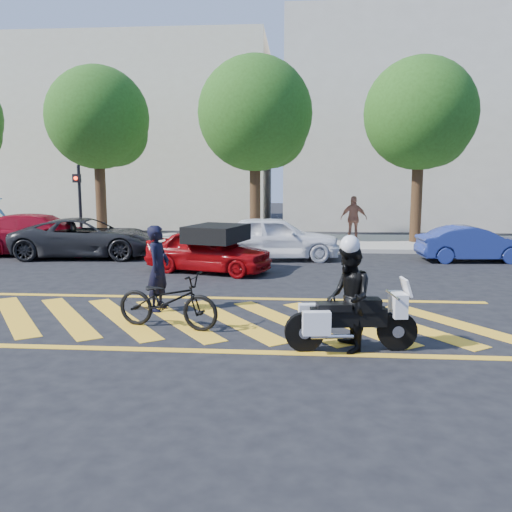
# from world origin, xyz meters

# --- Properties ---
(ground) EXTENTS (90.00, 90.00, 0.00)m
(ground) POSITION_xyz_m (0.00, 0.00, 0.00)
(ground) COLOR black
(ground) RESTS_ON ground
(sidewalk) EXTENTS (60.00, 5.00, 0.15)m
(sidewalk) POSITION_xyz_m (0.00, 12.00, 0.07)
(sidewalk) COLOR #9E998E
(sidewalk) RESTS_ON ground
(crosswalk) EXTENTS (12.33, 4.00, 0.01)m
(crosswalk) POSITION_xyz_m (-0.04, 0.00, 0.00)
(crosswalk) COLOR yellow
(crosswalk) RESTS_ON ground
(building_left) EXTENTS (16.00, 8.00, 10.00)m
(building_left) POSITION_xyz_m (-8.00, 21.00, 5.00)
(building_left) COLOR beige
(building_left) RESTS_ON ground
(building_right) EXTENTS (16.00, 8.00, 11.00)m
(building_right) POSITION_xyz_m (9.00, 21.00, 5.50)
(building_right) COLOR beige
(building_right) RESTS_ON ground
(tree_left) EXTENTS (4.20, 4.20, 7.26)m
(tree_left) POSITION_xyz_m (-6.37, 12.06, 4.99)
(tree_left) COLOR black
(tree_left) RESTS_ON ground
(tree_center) EXTENTS (4.60, 4.60, 7.56)m
(tree_center) POSITION_xyz_m (0.13, 12.06, 5.10)
(tree_center) COLOR black
(tree_center) RESTS_ON ground
(tree_right) EXTENTS (4.40, 4.40, 7.41)m
(tree_right) POSITION_xyz_m (6.63, 12.06, 5.05)
(tree_right) COLOR black
(tree_right) RESTS_ON ground
(signal_pole) EXTENTS (0.28, 0.43, 3.20)m
(signal_pole) POSITION_xyz_m (-6.50, 9.74, 1.92)
(signal_pole) COLOR black
(signal_pole) RESTS_ON ground
(officer_bike) EXTENTS (0.52, 0.71, 1.80)m
(officer_bike) POSITION_xyz_m (-1.11, 0.66, 0.90)
(officer_bike) COLOR black
(officer_bike) RESTS_ON ground
(bicycle) EXTENTS (2.11, 1.14, 1.05)m
(bicycle) POSITION_xyz_m (-0.61, -0.62, 0.53)
(bicycle) COLOR black
(bicycle) RESTS_ON ground
(police_motorcycle) EXTENTS (2.15, 0.74, 0.95)m
(police_motorcycle) POSITION_xyz_m (2.62, -1.68, 0.52)
(police_motorcycle) COLOR black
(police_motorcycle) RESTS_ON ground
(officer_moto) EXTENTS (0.75, 0.92, 1.74)m
(officer_moto) POSITION_xyz_m (2.61, -1.68, 0.87)
(officer_moto) COLOR black
(officer_moto) RESTS_ON ground
(red_convertible) EXTENTS (3.99, 2.51, 1.27)m
(red_convertible) POSITION_xyz_m (-0.82, 5.28, 0.63)
(red_convertible) COLOR #91060A
(red_convertible) RESTS_ON ground
(parked_left) EXTENTS (5.15, 2.43, 1.45)m
(parked_left) POSITION_xyz_m (-7.33, 8.30, 0.73)
(parked_left) COLOR maroon
(parked_left) RESTS_ON ground
(parked_mid_left) EXTENTS (5.08, 2.68, 1.36)m
(parked_mid_left) POSITION_xyz_m (-5.50, 7.80, 0.68)
(parked_mid_left) COLOR black
(parked_mid_left) RESTS_ON ground
(parked_mid_right) EXTENTS (4.51, 2.21, 1.48)m
(parked_mid_right) POSITION_xyz_m (1.00, 7.80, 0.74)
(parked_mid_right) COLOR white
(parked_mid_right) RESTS_ON ground
(parked_right) EXTENTS (3.61, 1.47, 1.17)m
(parked_right) POSITION_xyz_m (7.51, 7.90, 0.58)
(parked_right) COLOR navy
(parked_right) RESTS_ON ground
(pedestrian_right) EXTENTS (1.12, 0.59, 1.82)m
(pedestrian_right) POSITION_xyz_m (4.05, 12.20, 1.06)
(pedestrian_right) COLOR #9A5F46
(pedestrian_right) RESTS_ON sidewalk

